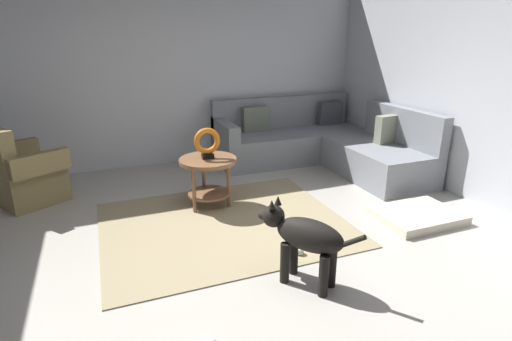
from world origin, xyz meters
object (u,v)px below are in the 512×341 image
at_px(torus_sculpture, 207,142).
at_px(dog_toy_rope, 307,233).
at_px(armchair, 23,175).
at_px(dog_bed_mat, 417,216).
at_px(sectional_couch, 321,145).
at_px(dog_toy_ball, 300,251).
at_px(side_table, 208,170).
at_px(dog, 304,237).

relative_size(torus_sculpture, dog_toy_rope, 1.84).
distance_m(armchair, dog_bed_mat, 4.17).
xyz_separation_m(sectional_couch, dog_toy_rope, (-1.20, -1.83, -0.27)).
bearing_deg(dog_bed_mat, armchair, 152.37).
height_order(torus_sculpture, dog_toy_ball, torus_sculpture).
relative_size(sectional_couch, side_table, 3.75).
xyz_separation_m(sectional_couch, torus_sculpture, (-1.86, -0.84, 0.42)).
bearing_deg(side_table, sectional_couch, 24.40).
bearing_deg(side_table, dog, -80.31).
xyz_separation_m(side_table, dog_bed_mat, (1.84, -1.09, -0.37)).
bearing_deg(armchair, dog_bed_mat, 31.62).
distance_m(armchair, dog_toy_ball, 3.11).
relative_size(armchair, dog, 1.37).
bearing_deg(sectional_couch, torus_sculpture, -155.60).
distance_m(torus_sculpture, dog_toy_rope, 1.37).
relative_size(armchair, dog_toy_rope, 5.60).
height_order(torus_sculpture, dog_bed_mat, torus_sculpture).
xyz_separation_m(armchair, dog_toy_ball, (2.27, -2.10, -0.29)).
bearing_deg(dog, sectional_couch, 22.10).
bearing_deg(dog_toy_rope, sectional_couch, 56.64).
bearing_deg(dog_bed_mat, torus_sculpture, 149.33).
bearing_deg(sectional_couch, armchair, -179.90).
height_order(torus_sculpture, dog_toy_rope, torus_sculpture).
height_order(side_table, dog_toy_rope, side_table).
distance_m(sectional_couch, torus_sculpture, 2.08).
xyz_separation_m(side_table, dog_toy_ball, (0.43, -1.27, -0.38)).
relative_size(sectional_couch, dog_bed_mat, 2.81).
bearing_deg(dog, dog_toy_rope, 23.77).
relative_size(armchair, dog_bed_mat, 1.24).
relative_size(armchair, dog_toy_ball, 13.62).
bearing_deg(side_table, torus_sculpture, -93.58).
distance_m(dog_bed_mat, dog, 1.68).
xyz_separation_m(sectional_couch, armchair, (-3.70, -0.01, 0.03)).
bearing_deg(dog_toy_ball, dog, -114.65).
bearing_deg(dog, side_table, 64.59).
distance_m(side_table, dog, 1.63).
xyz_separation_m(armchair, dog_bed_mat, (3.68, -1.93, -0.28)).
bearing_deg(armchair, dog_toy_rope, 23.07).
xyz_separation_m(dog_bed_mat, dog_toy_rope, (-1.19, 0.11, -0.02)).
relative_size(sectional_couch, dog_toy_ball, 30.82).
bearing_deg(dog_bed_mat, dog_toy_rope, 174.91).
bearing_deg(side_table, dog_toy_ball, -71.11).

